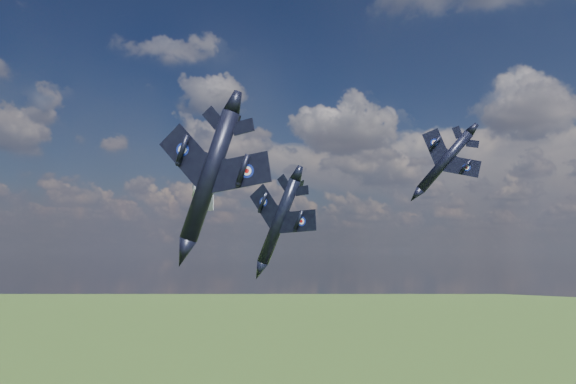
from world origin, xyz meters
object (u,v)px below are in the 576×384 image
Objects in this scene: jet_right_navy at (210,176)px; jet_left_silver at (202,204)px; jet_high_navy at (445,162)px; jet_lead_navy at (279,221)px.

jet_right_navy is 0.99× the size of jet_left_silver.
jet_high_navy is (2.89, 44.09, 6.58)m from jet_right_navy.
jet_right_navy is at bearing -112.53° from jet_high_navy.
jet_lead_navy is 1.04× the size of jet_right_navy.
jet_high_navy is at bearing 66.15° from jet_right_navy.
jet_high_navy reaches higher than jet_right_navy.
jet_lead_navy is at bearing -3.48° from jet_left_silver.
jet_lead_navy is 26.41m from jet_high_navy.
jet_high_navy reaches higher than jet_left_silver.
jet_high_navy reaches higher than jet_lead_navy.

